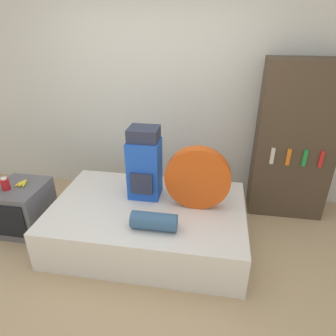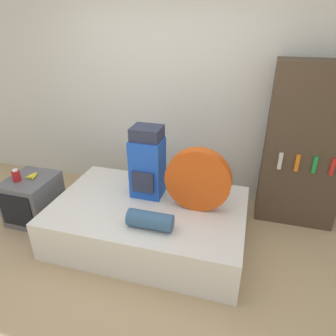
% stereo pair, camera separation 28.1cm
% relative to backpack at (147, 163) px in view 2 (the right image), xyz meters
% --- Properties ---
extents(ground_plane, '(16.00, 16.00, 0.00)m').
position_rel_backpack_xyz_m(ground_plane, '(-0.04, -0.76, -0.81)').
color(ground_plane, tan).
extents(wall_back, '(8.00, 0.05, 2.60)m').
position_rel_backpack_xyz_m(wall_back, '(-0.04, 0.93, 0.49)').
color(wall_back, silver).
rests_on(wall_back, ground_plane).
extents(bed, '(1.98, 1.28, 0.44)m').
position_rel_backpack_xyz_m(bed, '(0.07, -0.20, -0.59)').
color(bed, silver).
rests_on(bed, ground_plane).
extents(backpack, '(0.33, 0.31, 0.76)m').
position_rel_backpack_xyz_m(backpack, '(0.00, 0.00, 0.00)').
color(backpack, blue).
rests_on(backpack, bed).
extents(tent_bag, '(0.65, 0.12, 0.65)m').
position_rel_backpack_xyz_m(tent_bag, '(0.57, -0.13, -0.05)').
color(tent_bag, '#D14C14').
rests_on(tent_bag, bed).
extents(sleeping_roll, '(0.42, 0.16, 0.16)m').
position_rel_backpack_xyz_m(sleeping_roll, '(0.21, -0.56, -0.29)').
color(sleeping_roll, '#33567A').
rests_on(sleeping_roll, bed).
extents(television, '(0.50, 0.57, 0.54)m').
position_rel_backpack_xyz_m(television, '(-1.36, -0.23, -0.54)').
color(television, '#5B5B60').
rests_on(television, ground_plane).
extents(canister, '(0.09, 0.09, 0.14)m').
position_rel_backpack_xyz_m(canister, '(-1.44, -0.30, -0.20)').
color(canister, '#B2191E').
rests_on(canister, television).
extents(banana_bunch, '(0.12, 0.16, 0.03)m').
position_rel_backpack_xyz_m(banana_bunch, '(-1.34, -0.17, -0.26)').
color(banana_bunch, yellow).
rests_on(banana_bunch, television).
extents(bookshelf, '(0.85, 0.38, 1.81)m').
position_rel_backpack_xyz_m(bookshelf, '(1.60, 0.63, 0.10)').
color(bookshelf, '#473828').
rests_on(bookshelf, ground_plane).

